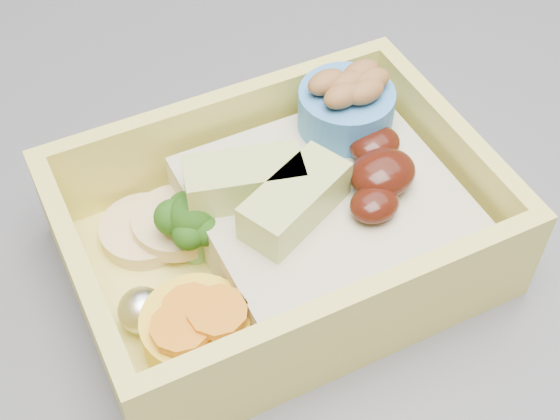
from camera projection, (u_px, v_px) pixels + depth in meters
bento_box at (290, 220)px, 0.39m from camera, size 0.22×0.17×0.08m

